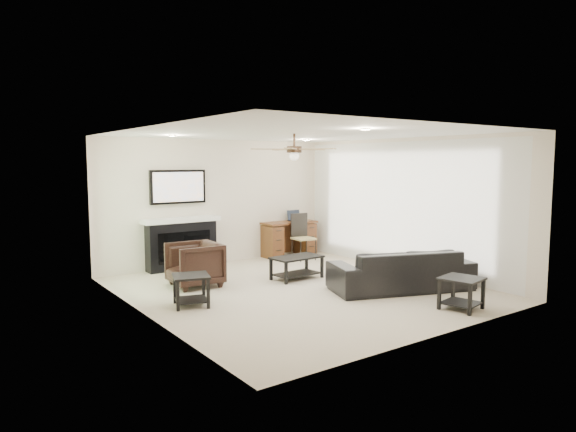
% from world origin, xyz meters
% --- Properties ---
extents(room_shell, '(5.50, 5.54, 2.52)m').
position_xyz_m(room_shell, '(0.19, 0.08, 1.68)').
color(room_shell, beige).
rests_on(room_shell, ground).
extents(sofa, '(2.42, 1.60, 0.66)m').
position_xyz_m(sofa, '(1.34, -0.97, 0.33)').
color(sofa, black).
rests_on(sofa, ground).
extents(armchair, '(0.85, 0.83, 0.73)m').
position_xyz_m(armchair, '(-1.26, 1.18, 0.37)').
color(armchair, black).
rests_on(armchair, ground).
extents(coffee_table, '(0.93, 0.55, 0.40)m').
position_xyz_m(coffee_table, '(0.44, 0.63, 0.20)').
color(coffee_table, black).
rests_on(coffee_table, ground).
extents(end_table_near, '(0.62, 0.62, 0.45)m').
position_xyz_m(end_table_near, '(1.19, -2.22, 0.23)').
color(end_table_near, black).
rests_on(end_table_near, ground).
extents(end_table_left, '(0.63, 0.63, 0.45)m').
position_xyz_m(end_table_left, '(-1.81, 0.13, 0.23)').
color(end_table_left, black).
rests_on(end_table_left, ground).
extents(fireplace_unit, '(1.52, 0.34, 1.91)m').
position_xyz_m(fireplace_unit, '(-0.85, 2.58, 0.95)').
color(fireplace_unit, black).
rests_on(fireplace_unit, ground).
extents(desk, '(1.22, 0.56, 0.76)m').
position_xyz_m(desk, '(1.63, 2.53, 0.38)').
color(desk, '#431F10').
rests_on(desk, ground).
extents(desk_chair, '(0.46, 0.48, 0.97)m').
position_xyz_m(desk_chair, '(1.63, 1.98, 0.48)').
color(desk_chair, black).
rests_on(desk_chair, ground).
extents(laptop, '(0.33, 0.24, 0.23)m').
position_xyz_m(laptop, '(1.83, 2.51, 0.88)').
color(laptop, black).
rests_on(laptop, desk).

